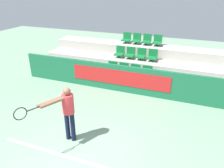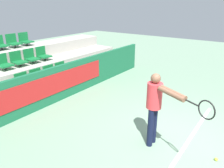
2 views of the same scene
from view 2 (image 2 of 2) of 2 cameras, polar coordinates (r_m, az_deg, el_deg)
ground_plane at (r=5.38m, az=18.55°, el=-14.56°), size 30.00×30.00×0.00m
court_baseline at (r=5.37m, az=18.86°, el=-14.61°), size 4.35×0.08×0.01m
barrier_wall at (r=7.18m, az=-13.59°, el=0.24°), size 9.37×0.14×1.15m
bleacher_tier_front at (r=7.74m, az=-16.26°, el=-1.27°), size 8.97×1.03×0.45m
bleacher_tier_middle at (r=8.46m, az=-20.78°, el=1.70°), size 8.97×1.03×0.91m
bleacher_tier_back at (r=9.25m, az=-24.56°, el=4.18°), size 8.97×1.03×1.36m
stadium_chair_0 at (r=7.27m, az=-22.05°, el=0.36°), size 0.41×0.44×0.51m
stadium_chair_1 at (r=7.54m, az=-18.74°, el=1.49°), size 0.41×0.44×0.51m
stadium_chair_2 at (r=7.84m, az=-15.66°, el=2.53°), size 0.41×0.44×0.51m
stadium_chair_3 at (r=8.16m, az=-12.82°, el=3.49°), size 0.41×0.44×0.51m
stadium_chair_4 at (r=8.01m, az=-26.52°, el=4.88°), size 0.41×0.44×0.51m
stadium_chair_5 at (r=8.26m, az=-23.35°, el=5.78°), size 0.41×0.44×0.51m
stadium_chair_6 at (r=8.53m, az=-20.37°, el=6.61°), size 0.41×0.44×0.51m
stadium_chair_7 at (r=8.82m, az=-17.56°, el=7.37°), size 0.41×0.44×0.51m
stadium_chair_9 at (r=9.05m, az=-27.24°, el=9.32°), size 0.41×0.44×0.51m
stadium_chair_10 at (r=9.30m, az=-24.38°, el=10.01°), size 0.41×0.44×0.51m
stadium_chair_11 at (r=9.57m, az=-21.67°, el=10.64°), size 0.41×0.44×0.51m
tennis_player at (r=4.63m, az=11.50°, el=-4.96°), size 0.78×1.44×1.66m
tennis_ball at (r=5.10m, az=25.57°, el=-17.31°), size 0.07×0.07×0.07m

